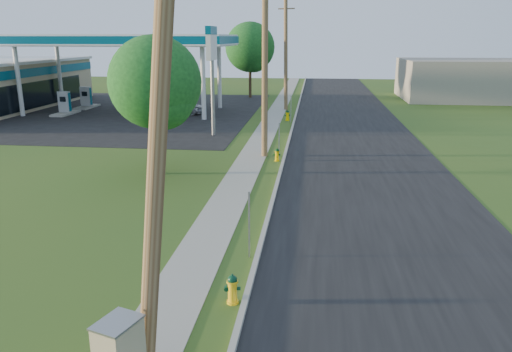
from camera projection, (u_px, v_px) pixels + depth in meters
The scene contains 24 objects.
ground_plane at pixel (212, 340), 10.57m from camera, with size 140.00×140.00×0.00m, color #30541F.
road at pixel (375, 200), 19.62m from camera, with size 8.00×120.00×0.02m, color black.
curb at pixel (274, 195), 20.06m from camera, with size 0.15×120.00×0.15m, color #9F9D92.
sidewalk at pixel (231, 195), 20.27m from camera, with size 1.50×120.00×0.03m, color #9C9A8E.
forecourt at pixel (104, 111), 42.98m from camera, with size 26.00×28.00×0.02m, color black.
utility_pole_near at pixel (158, 123), 8.39m from camera, with size 1.40×0.32×9.48m.
utility_pole_mid at pixel (265, 62), 25.57m from camera, with size 1.40×0.32×9.80m.
utility_pole_far at pixel (286, 54), 42.83m from camera, with size 1.40×0.32×9.50m.
sign_post_near at pixel (249, 225), 14.29m from camera, with size 0.05×0.04×2.00m, color gray.
sign_post_mid at pixel (279, 142), 25.58m from camera, with size 0.05×0.04×2.00m, color gray.
sign_post_far at pixel (291, 109), 37.25m from camera, with size 0.05×0.04×2.00m, color gray.
gas_canopy at pixel (122, 41), 41.17m from camera, with size 18.18×9.18×6.40m.
fuel_pump_nw at pixel (65, 106), 41.16m from camera, with size 1.20×3.20×1.90m.
fuel_pump_ne at pixel (171, 108), 40.14m from camera, with size 1.20×3.20×1.90m.
fuel_pump_sw at pixel (86, 100), 44.98m from camera, with size 1.20×3.20×1.90m.
fuel_pump_se at pixel (184, 101), 43.97m from camera, with size 1.20×3.20×1.90m.
price_pylon at pixel (212, 50), 31.14m from camera, with size 0.34×2.04×6.85m.
distant_building at pixel (473, 80), 51.05m from camera, with size 14.00×10.00×4.00m, color gray.
tree_verge at pixel (157, 86), 22.29m from camera, with size 4.18×4.18×6.33m.
tree_lot at pixel (251, 49), 51.54m from camera, with size 5.12×5.12×7.76m.
hydrant_near at pixel (233, 289), 11.94m from camera, with size 0.40×0.35×0.77m.
hydrant_mid at pixel (277, 155), 25.76m from camera, with size 0.35×0.31×0.68m.
hydrant_far at pixel (287, 115), 38.23m from camera, with size 0.42×0.37×0.82m.
car_silver at pixel (183, 106), 41.61m from camera, with size 1.58×3.93×1.34m, color #AAADB2.
Camera 1 is at (2.01, -9.07, 6.20)m, focal length 35.00 mm.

